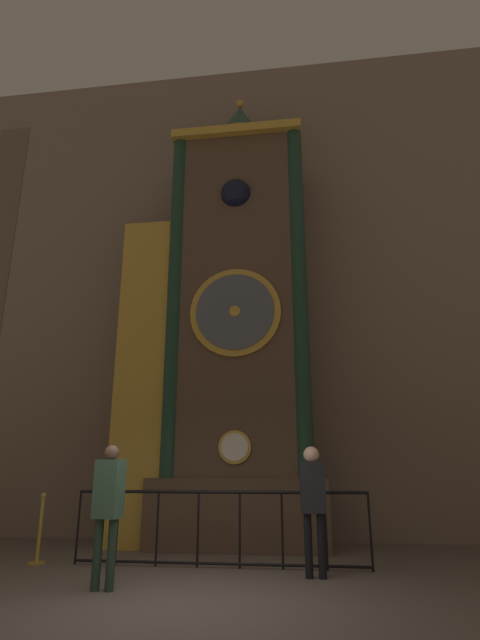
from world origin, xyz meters
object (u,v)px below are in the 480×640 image
Objects in this scene: clock_tower at (224,328)px; visitor_far at (313,496)px; stanchion_post at (39,540)px; visitor_near at (108,501)px.

clock_tower reaches higher than visitor_far.
stanchion_post is at bearing 167.26° from visitor_far.
visitor_near is at bearing -102.28° from clock_tower.
stanchion_post is (-2.58, -2.10, -3.99)m from clock_tower.
visitor_near is 1.62× the size of stanchion_post.
clock_tower is at bearing 39.12° from stanchion_post.
visitor_far is at bearing -7.44° from stanchion_post.
visitor_near is 0.99× the size of visitor_far.
visitor_near is at bearing -43.32° from stanchion_post.
clock_tower is 5.19m from stanchion_post.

